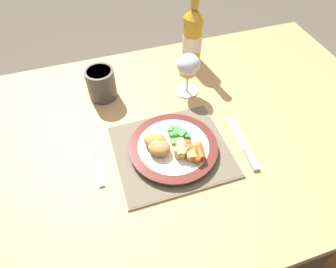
{
  "coord_description": "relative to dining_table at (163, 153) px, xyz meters",
  "views": [
    {
      "loc": [
        -0.15,
        -0.53,
        1.38
      ],
      "look_at": [
        0.01,
        -0.04,
        0.78
      ],
      "focal_mm": 32.0,
      "sensor_mm": 36.0,
      "label": 1
    }
  ],
  "objects": [
    {
      "name": "glazed_carrots",
      "position": [
        0.05,
        -0.11,
        0.13
      ],
      "size": [
        0.06,
        0.09,
        0.02
      ],
      "color": "orange",
      "rests_on": "dinner_plate"
    },
    {
      "name": "drinking_cup",
      "position": [
        -0.13,
        0.21,
        0.14
      ],
      "size": [
        0.09,
        0.09,
        0.1
      ],
      "color": "#4C4747",
      "rests_on": "dining_table"
    },
    {
      "name": "dinner_plate",
      "position": [
        0.01,
        -0.07,
        0.11
      ],
      "size": [
        0.24,
        0.24,
        0.02
      ],
      "color": "silver",
      "rests_on": "placemat"
    },
    {
      "name": "dining_table",
      "position": [
        0.0,
        0.0,
        0.0
      ],
      "size": [
        1.42,
        0.84,
        0.74
      ],
      "color": "tan",
      "rests_on": "ground"
    },
    {
      "name": "breaded_croquettes",
      "position": [
        -0.03,
        -0.06,
        0.13
      ],
      "size": [
        0.08,
        0.1,
        0.03
      ],
      "color": "#B77F3D",
      "rests_on": "dinner_plate"
    },
    {
      "name": "ground_plane",
      "position": [
        0.0,
        0.0,
        -0.65
      ],
      "size": [
        6.0,
        6.0,
        0.0
      ],
      "primitive_type": "plane",
      "color": "brown"
    },
    {
      "name": "table_knife",
      "position": [
        0.2,
        -0.12,
        0.09
      ],
      "size": [
        0.03,
        0.19,
        0.01
      ],
      "color": "silver",
      "rests_on": "dining_table"
    },
    {
      "name": "placemat",
      "position": [
        0.01,
        -0.07,
        0.09
      ],
      "size": [
        0.3,
        0.27,
        0.01
      ],
      "color": "gray",
      "rests_on": "dining_table"
    },
    {
      "name": "wine_glass",
      "position": [
        0.13,
        0.15,
        0.19
      ],
      "size": [
        0.07,
        0.07,
        0.14
      ],
      "color": "silver",
      "rests_on": "dining_table"
    },
    {
      "name": "roast_potatoes",
      "position": [
        0.02,
        -0.1,
        0.13
      ],
      "size": [
        0.05,
        0.07,
        0.03
      ],
      "color": "#E5BC66",
      "rests_on": "dinner_plate"
    },
    {
      "name": "fork",
      "position": [
        -0.19,
        -0.06,
        0.09
      ],
      "size": [
        0.02,
        0.13,
        0.01
      ],
      "color": "silver",
      "rests_on": "dining_table"
    },
    {
      "name": "bottle",
      "position": [
        0.2,
        0.3,
        0.19
      ],
      "size": [
        0.07,
        0.07,
        0.28
      ],
      "color": "gold",
      "rests_on": "dining_table"
    },
    {
      "name": "green_beans_pile",
      "position": [
        0.03,
        -0.04,
        0.12
      ],
      "size": [
        0.06,
        0.06,
        0.01
      ],
      "color": "#4CA84C",
      "rests_on": "dinner_plate"
    }
  ]
}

